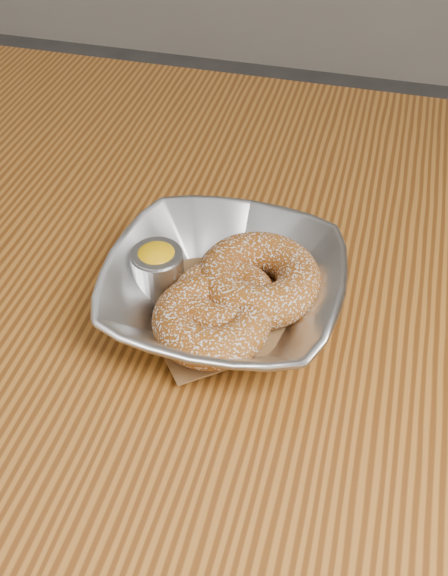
% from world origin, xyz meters
% --- Properties ---
extents(ground_plane, '(4.00, 4.00, 0.00)m').
position_xyz_m(ground_plane, '(0.00, 0.00, 0.00)').
color(ground_plane, '#565659').
rests_on(ground_plane, ground).
extents(table, '(1.20, 0.80, 0.75)m').
position_xyz_m(table, '(0.00, 0.00, 0.65)').
color(table, brown).
rests_on(table, ground_plane).
extents(serving_bowl, '(0.22, 0.22, 0.05)m').
position_xyz_m(serving_bowl, '(0.10, -0.07, 0.78)').
color(serving_bowl, '#B9BBC0').
rests_on(serving_bowl, table).
extents(parchment, '(0.20, 0.20, 0.00)m').
position_xyz_m(parchment, '(0.10, -0.07, 0.76)').
color(parchment, brown).
rests_on(parchment, table).
extents(donut_back, '(0.14, 0.14, 0.04)m').
position_xyz_m(donut_back, '(0.13, -0.05, 0.78)').
color(donut_back, '#8D4712').
rests_on(donut_back, parchment).
extents(donut_front, '(0.12, 0.12, 0.04)m').
position_xyz_m(donut_front, '(0.10, -0.11, 0.78)').
color(donut_front, '#8D4712').
rests_on(donut_front, parchment).
extents(donut_extra, '(0.11, 0.11, 0.03)m').
position_xyz_m(donut_extra, '(0.10, -0.08, 0.78)').
color(donut_extra, '#8D4712').
rests_on(donut_extra, parchment).
extents(ramekin, '(0.05, 0.05, 0.05)m').
position_xyz_m(ramekin, '(0.04, -0.07, 0.78)').
color(ramekin, '#B9BBC0').
rests_on(ramekin, table).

